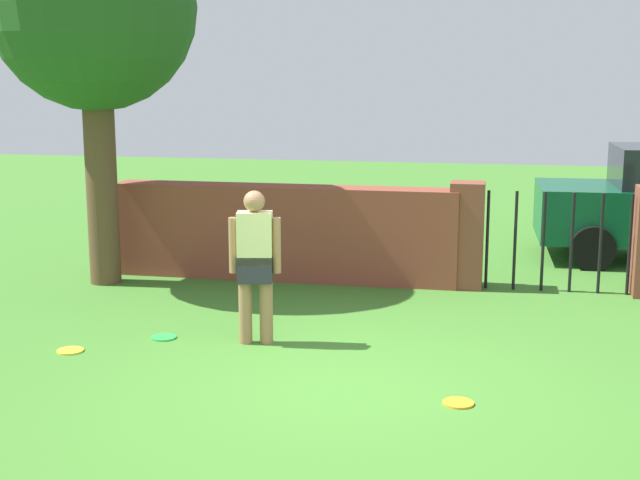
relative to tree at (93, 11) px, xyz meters
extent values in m
plane|color=#3D7528|center=(3.83, -3.37, -3.57)|extent=(40.00, 40.00, 0.00)
cube|color=brown|center=(2.33, 0.70, -2.92)|extent=(4.72, 0.50, 1.29)
cylinder|color=brown|center=(0.00, 0.00, -2.12)|extent=(0.41, 0.41, 2.89)
sphere|color=#23511E|center=(0.00, 0.00, 0.06)|extent=(2.65, 2.65, 2.65)
cylinder|color=#9E704C|center=(2.62, -2.23, -3.14)|extent=(0.14, 0.14, 0.85)
cylinder|color=#9E704C|center=(2.83, -2.19, -3.14)|extent=(0.14, 0.14, 0.85)
cube|color=#2D2D38|center=(2.72, -2.21, -2.77)|extent=(0.39, 0.28, 0.28)
cube|color=beige|center=(2.72, -2.21, -2.44)|extent=(0.39, 0.28, 0.55)
sphere|color=#9E704C|center=(2.72, -2.21, -2.06)|extent=(0.22, 0.22, 0.22)
cylinder|color=#9E704C|center=(2.50, -2.25, -2.52)|extent=(0.09, 0.09, 0.58)
cylinder|color=#9E704C|center=(2.95, -2.17, -2.52)|extent=(0.09, 0.09, 0.58)
cube|color=brown|center=(4.78, 0.70, -2.87)|extent=(0.44, 0.44, 1.40)
cylinder|color=black|center=(5.05, 0.70, -2.92)|extent=(0.04, 0.04, 1.30)
cylinder|color=black|center=(5.41, 0.70, -2.92)|extent=(0.04, 0.04, 1.30)
cylinder|color=black|center=(5.76, 0.70, -2.92)|extent=(0.04, 0.04, 1.30)
cylinder|color=black|center=(6.12, 0.70, -2.92)|extent=(0.04, 0.04, 1.30)
cylinder|color=black|center=(6.48, 0.70, -2.92)|extent=(0.04, 0.04, 1.30)
cylinder|color=black|center=(6.83, 0.70, -2.92)|extent=(0.04, 0.04, 1.30)
cylinder|color=black|center=(6.53, 2.11, -3.25)|extent=(0.65, 0.24, 0.64)
cylinder|color=black|center=(6.48, 3.81, -3.25)|extent=(0.65, 0.24, 0.64)
cylinder|color=orange|center=(4.90, -3.54, -3.56)|extent=(0.27, 0.27, 0.02)
cylinder|color=yellow|center=(0.94, -2.87, -3.56)|extent=(0.27, 0.27, 0.02)
cylinder|color=green|center=(1.71, -2.25, -3.56)|extent=(0.27, 0.27, 0.02)
camera|label=1|loc=(5.16, -10.83, -0.74)|focal=49.57mm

